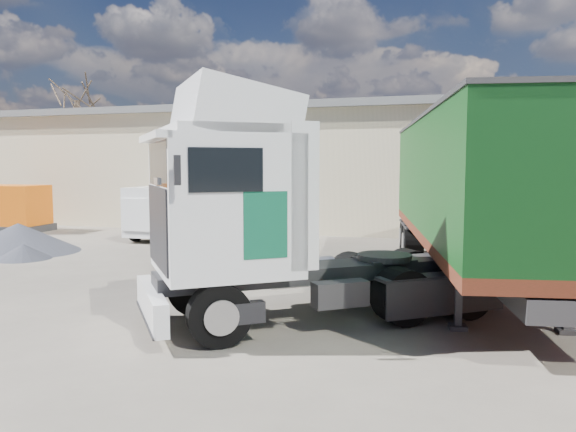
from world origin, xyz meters
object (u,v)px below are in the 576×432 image
(box_trailer, at_px, (471,183))
(bare_tree, at_px, (76,86))
(orange_skip, at_px, (10,211))
(tractor_unit, at_px, (268,224))
(panel_van, at_px, (177,211))

(box_trailer, bearing_deg, bare_tree, 133.84)
(orange_skip, bearing_deg, tractor_unit, -37.61)
(box_trailer, distance_m, orange_skip, 19.10)
(tractor_unit, height_order, panel_van, tractor_unit)
(bare_tree, xyz_separation_m, tractor_unit, (21.22, -22.13, -6.16))
(bare_tree, relative_size, box_trailer, 0.80)
(bare_tree, xyz_separation_m, orange_skip, (6.26, -12.55, -7.08))
(panel_van, height_order, orange_skip, panel_van)
(tractor_unit, relative_size, panel_van, 1.29)
(bare_tree, height_order, box_trailer, bare_tree)
(tractor_unit, bearing_deg, box_trailer, 104.88)
(bare_tree, height_order, panel_van, bare_tree)
(box_trailer, relative_size, orange_skip, 3.68)
(panel_van, bearing_deg, orange_skip, -176.61)
(tractor_unit, xyz_separation_m, panel_van, (-7.34, 10.02, -0.74))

